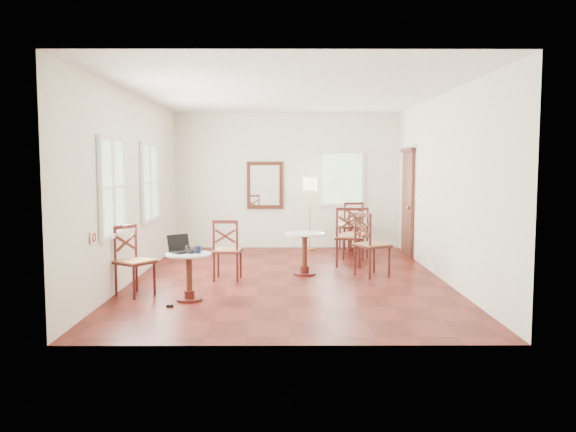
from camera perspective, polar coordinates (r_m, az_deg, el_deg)
The scene contains 17 objects.
ground at distance 9.45m, azimuth 0.01°, elevation -6.22°, with size 7.00×7.00×0.00m, color #58150F.
room_shell at distance 9.54m, azimuth -0.36°, elevation 5.32°, with size 5.02×7.02×3.01m.
cafe_table_near at distance 7.97m, azimuth -9.82°, elevation -5.46°, with size 0.62×0.62×0.66m.
cafe_table_mid at distance 9.67m, azimuth 1.67°, elevation -3.29°, with size 0.68×0.68×0.71m.
cafe_table_back at distance 12.02m, azimuth 6.21°, elevation -1.90°, with size 0.60×0.60×0.63m.
chair_near_a at distance 9.28m, azimuth -6.09°, elevation -3.38°, with size 0.49×0.49×0.99m.
chair_near_b at distance 8.47m, azimuth -15.13°, elevation -4.32°, with size 0.64×0.64×1.00m.
chair_mid_a at distance 10.55m, azimuth 6.01°, elevation -2.05°, with size 0.55×0.55×1.10m.
chair_mid_b at distance 9.64m, azimuth 8.25°, elevation -2.82°, with size 0.67×0.67×1.07m.
chair_back_a at distance 12.56m, azimuth 6.34°, elevation -0.98°, with size 0.56×0.56×1.06m.
chair_back_b at distance 11.35m, azimuth 6.78°, elevation -1.75°, with size 0.61×0.61×1.01m.
floor_lamp at distance 12.44m, azimuth 2.20°, elevation 2.71°, with size 0.31×0.31×1.57m.
laptop at distance 8.06m, azimuth -10.61°, elevation -3.13°, with size 0.43×0.42×0.24m.
mouse at distance 7.89m, azimuth -9.65°, elevation -3.61°, with size 0.09×0.06×0.03m, color black.
navy_mug at distance 7.94m, azimuth -8.96°, elevation -3.30°, with size 0.12×0.08×0.10m.
water_glass at distance 7.95m, azimuth -9.94°, elevation -3.27°, with size 0.06×0.06×0.11m, color white.
power_adapter at distance 7.75m, azimuth -11.69°, elevation -8.75°, with size 0.09×0.05×0.03m, color black.
Camera 1 is at (-0.04, -9.26, 1.87)m, focal length 35.70 mm.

